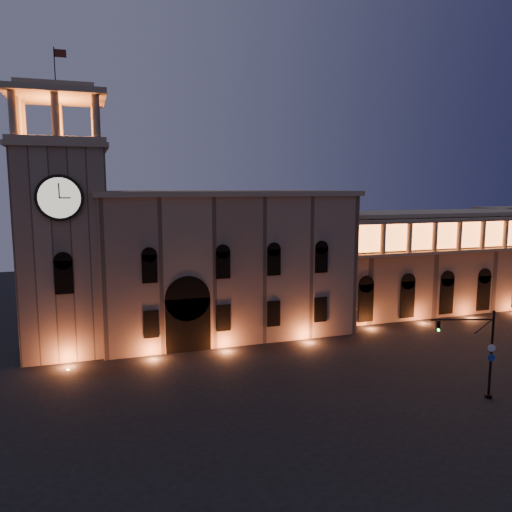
# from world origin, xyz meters

# --- Properties ---
(ground) EXTENTS (160.00, 160.00, 0.00)m
(ground) POSITION_xyz_m (0.00, 0.00, 0.00)
(ground) COLOR black
(ground) RESTS_ON ground
(government_building) EXTENTS (30.80, 12.80, 17.60)m
(government_building) POSITION_xyz_m (-2.08, 21.93, 8.77)
(government_building) COLOR #876D58
(government_building) RESTS_ON ground
(clock_tower) EXTENTS (9.80, 9.80, 32.40)m
(clock_tower) POSITION_xyz_m (-20.50, 20.98, 12.50)
(clock_tower) COLOR #876D58
(clock_tower) RESTS_ON ground
(colonnade_wing) EXTENTS (40.60, 11.50, 14.50)m
(colonnade_wing) POSITION_xyz_m (32.00, 23.92, 7.33)
(colonnade_wing) COLOR #826853
(colonnade_wing) RESTS_ON ground
(traffic_light) EXTENTS (5.45, 1.94, 7.77)m
(traffic_light) POSITION_xyz_m (13.28, -4.08, 4.08)
(traffic_light) COLOR black
(traffic_light) RESTS_ON ground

